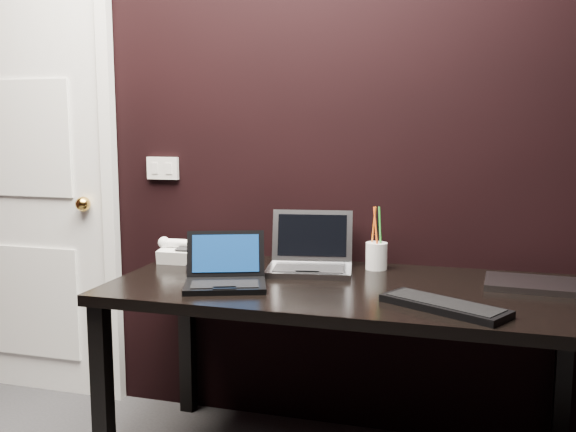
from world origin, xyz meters
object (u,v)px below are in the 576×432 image
(mobile_phone, at_px, (196,260))
(closed_laptop, at_px, (533,284))
(door, at_px, (26,181))
(desk_phone, at_px, (185,252))
(desk, at_px, (345,305))
(ext_keyboard, at_px, (444,306))
(pen_cup, at_px, (376,255))
(netbook, at_px, (225,276))
(silver_laptop, at_px, (310,260))

(mobile_phone, bearing_deg, closed_laptop, 3.21)
(door, distance_m, desk_phone, 0.97)
(desk, distance_m, desk_phone, 0.77)
(door, height_order, ext_keyboard, door)
(desk_phone, distance_m, pen_cup, 0.81)
(netbook, distance_m, silver_laptop, 0.40)
(desk_phone, height_order, mobile_phone, same)
(silver_laptop, xyz_separation_m, pen_cup, (0.25, 0.10, 0.02))
(silver_laptop, height_order, closed_laptop, silver_laptop)
(netbook, bearing_deg, desk, 19.20)
(netbook, relative_size, ext_keyboard, 0.84)
(ext_keyboard, bearing_deg, desk_phone, 158.83)
(ext_keyboard, bearing_deg, closed_laptop, 52.07)
(closed_laptop, height_order, pen_cup, pen_cup)
(mobile_phone, bearing_deg, silver_laptop, 12.87)
(desk, relative_size, desk_phone, 7.30)
(closed_laptop, bearing_deg, desk_phone, 177.94)
(netbook, relative_size, pen_cup, 1.41)
(pen_cup, bearing_deg, netbook, -138.69)
(desk, bearing_deg, mobile_phone, 173.02)
(silver_laptop, bearing_deg, netbook, -126.02)
(mobile_phone, distance_m, pen_cup, 0.72)
(desk, height_order, ext_keyboard, ext_keyboard)
(ext_keyboard, bearing_deg, desk, 148.03)
(desk_phone, bearing_deg, desk, -15.11)
(netbook, height_order, pen_cup, pen_cup)
(door, xyz_separation_m, pen_cup, (1.72, -0.09, -0.25))
(desk, distance_m, pen_cup, 0.32)
(silver_laptop, distance_m, pen_cup, 0.27)
(ext_keyboard, relative_size, mobile_phone, 4.02)
(ext_keyboard, height_order, pen_cup, pen_cup)
(desk_phone, bearing_deg, door, 169.03)
(silver_laptop, xyz_separation_m, desk_phone, (-0.55, 0.02, -0.00))
(silver_laptop, height_order, desk_phone, silver_laptop)
(silver_laptop, distance_m, desk_phone, 0.55)
(pen_cup, bearing_deg, desk, -104.36)
(silver_laptop, bearing_deg, mobile_phone, -167.13)
(ext_keyboard, height_order, closed_laptop, ext_keyboard)
(door, relative_size, desk_phone, 9.19)
(netbook, xyz_separation_m, closed_laptop, (1.06, 0.29, -0.03))
(silver_laptop, distance_m, mobile_phone, 0.46)
(mobile_phone, xyz_separation_m, pen_cup, (0.69, 0.20, 0.02))
(ext_keyboard, bearing_deg, netbook, 173.88)
(pen_cup, bearing_deg, door, 176.85)
(netbook, bearing_deg, closed_laptop, 15.29)
(door, bearing_deg, netbook, -22.68)
(silver_laptop, xyz_separation_m, mobile_phone, (-0.44, -0.10, -0.00))
(ext_keyboard, xyz_separation_m, pen_cup, (-0.29, 0.51, 0.05))
(ext_keyboard, distance_m, closed_laptop, 0.47)
(door, relative_size, netbook, 6.00)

